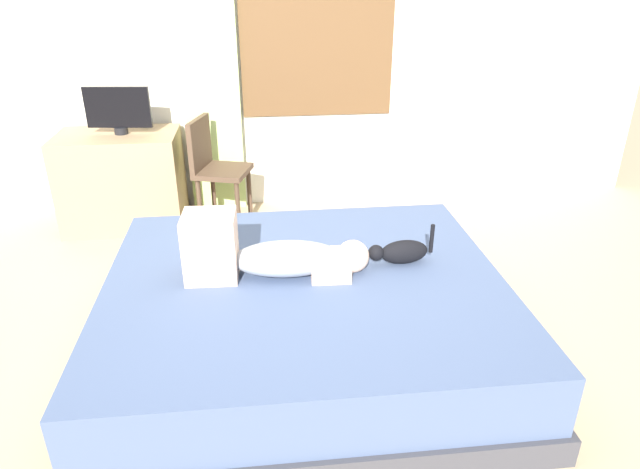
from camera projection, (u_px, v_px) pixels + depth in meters
ground_plane at (292, 353)px, 3.02m from camera, size 16.00×16.00×0.00m
back_wall_with_window at (269, 27)px, 4.40m from camera, size 6.40×0.14×2.90m
bed at (305, 316)px, 2.96m from camera, size 2.08×1.84×0.44m
person_lying at (268, 254)px, 2.86m from camera, size 0.94×0.30×0.34m
cat at (401, 252)px, 2.99m from camera, size 0.36×0.13×0.21m
desk at (123, 180)px, 4.38m from camera, size 0.90×0.56×0.74m
tv_monitor at (118, 110)px, 4.15m from camera, size 0.48×0.10×0.35m
cup at (147, 121)px, 4.40m from camera, size 0.07×0.07×0.09m
chair_by_desk at (214, 165)px, 4.30m from camera, size 0.47×0.47×0.86m
curtain_left at (208, 46)px, 4.30m from camera, size 0.44×0.06×2.65m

